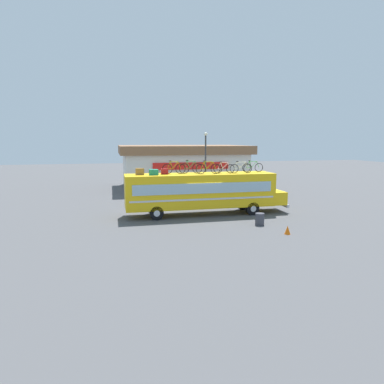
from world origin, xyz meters
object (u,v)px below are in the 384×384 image
street_lamp (206,162)px  luggage_bag_1 (140,172)px  rooftop_bicycle_4 (224,168)px  rooftop_bicycle_6 (253,167)px  trash_bin (260,219)px  traffic_cone (288,230)px  rooftop_bicycle_5 (241,168)px  rooftop_bicycle_1 (174,168)px  luggage_bag_3 (165,171)px  rooftop_bicycle_3 (208,168)px  luggage_bag_2 (154,172)px  bus (203,191)px  rooftop_bicycle_2 (191,168)px

street_lamp → luggage_bag_1: bearing=-139.5°
rooftop_bicycle_4 → street_lamp: 5.55m
rooftop_bicycle_6 → trash_bin: (-1.25, -4.26, -2.99)m
traffic_cone → rooftop_bicycle_5: bearing=95.2°
rooftop_bicycle_5 → rooftop_bicycle_1: bearing=175.3°
luggage_bag_3 → rooftop_bicycle_1: 0.70m
trash_bin → traffic_cone: size_ratio=1.52×
rooftop_bicycle_3 → rooftop_bicycle_1: bearing=167.9°
luggage_bag_2 → rooftop_bicycle_1: size_ratio=0.35×
luggage_bag_2 → traffic_cone: luggage_bag_2 is taller
rooftop_bicycle_3 → rooftop_bicycle_6: size_ratio=1.09×
luggage_bag_3 → rooftop_bicycle_6: bearing=1.4°
rooftop_bicycle_3 → rooftop_bicycle_5: 2.52m
trash_bin → street_lamp: street_lamp is taller
rooftop_bicycle_1 → rooftop_bicycle_4: rooftop_bicycle_1 is taller
bus → rooftop_bicycle_2: rooftop_bicycle_2 is taller
rooftop_bicycle_4 → rooftop_bicycle_6: (2.42, 0.47, 0.01)m
luggage_bag_1 → trash_bin: size_ratio=0.75×
luggage_bag_3 → rooftop_bicycle_1: bearing=-2.8°
bus → rooftop_bicycle_4: 2.23m
rooftop_bicycle_4 → trash_bin: bearing=-72.8°
bus → street_lamp: bearing=72.9°
luggage_bag_2 → luggage_bag_3: luggage_bag_3 is taller
rooftop_bicycle_3 → rooftop_bicycle_5: rooftop_bicycle_3 is taller
rooftop_bicycle_3 → traffic_cone: rooftop_bicycle_3 is taller
rooftop_bicycle_2 → rooftop_bicycle_5: 3.69m
rooftop_bicycle_4 → street_lamp: street_lamp is taller
rooftop_bicycle_3 → luggage_bag_3: bearing=169.9°
bus → rooftop_bicycle_1: rooftop_bicycle_1 is taller
luggage_bag_1 → luggage_bag_3: (1.74, 0.04, -0.03)m
rooftop_bicycle_2 → traffic_cone: 8.42m
rooftop_bicycle_3 → rooftop_bicycle_5: (2.52, 0.11, -0.03)m
rooftop_bicycle_4 → street_lamp: bearing=88.7°
luggage_bag_2 → rooftop_bicycle_2: rooftop_bicycle_2 is taller
rooftop_bicycle_2 → traffic_cone: bearing=-57.3°
rooftop_bicycle_6 → rooftop_bicycle_1: bearing=-178.2°
luggage_bag_1 → rooftop_bicycle_3: size_ratio=0.32×
rooftop_bicycle_2 → rooftop_bicycle_3: size_ratio=0.95×
bus → luggage_bag_2: size_ratio=19.96×
luggage_bag_2 → rooftop_bicycle_6: 7.58m
rooftop_bicycle_4 → rooftop_bicycle_5: (1.25, -0.12, 0.01)m
luggage_bag_2 → traffic_cone: bearing=-41.5°
rooftop_bicycle_4 → traffic_cone: 7.19m
luggage_bag_2 → traffic_cone: size_ratio=1.20×
rooftop_bicycle_1 → trash_bin: (4.82, -4.07, -3.02)m
bus → rooftop_bicycle_2: 1.87m
rooftop_bicycle_3 → rooftop_bicycle_4: rooftop_bicycle_3 is taller
luggage_bag_2 → rooftop_bicycle_6: size_ratio=0.36×
luggage_bag_1 → rooftop_bicycle_4: (6.05, -0.27, 0.13)m
rooftop_bicycle_3 → rooftop_bicycle_4: bearing=10.4°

